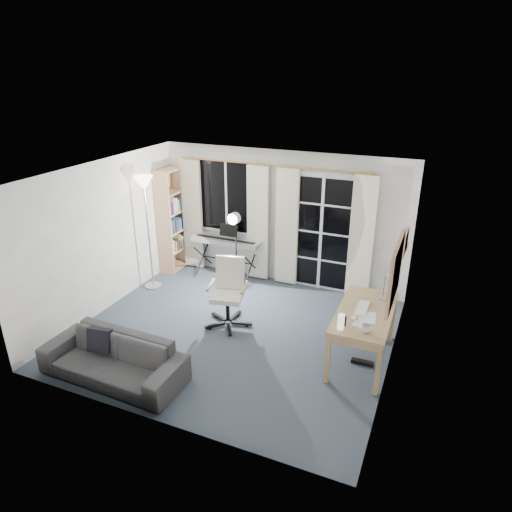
{
  "coord_description": "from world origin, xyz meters",
  "views": [
    {
      "loc": [
        2.6,
        -5.26,
        3.71
      ],
      "look_at": [
        0.21,
        0.35,
        1.15
      ],
      "focal_mm": 32.0,
      "sensor_mm": 36.0,
      "label": 1
    }
  ],
  "objects_px": {
    "keyboard_piano": "(226,242)",
    "desk": "(364,317)",
    "office_chair": "(229,285)",
    "monitor": "(388,281)",
    "torchiere_lamp": "(145,199)",
    "studio_light": "(235,228)",
    "mug": "(366,328)",
    "sofa": "(112,353)",
    "bookshelf": "(174,220)"
  },
  "relations": [
    {
      "from": "office_chair",
      "to": "desk",
      "type": "distance_m",
      "value": 2.1
    },
    {
      "from": "monitor",
      "to": "sofa",
      "type": "distance_m",
      "value": 3.73
    },
    {
      "from": "studio_light",
      "to": "office_chair",
      "type": "relative_size",
      "value": 1.41
    },
    {
      "from": "desk",
      "to": "monitor",
      "type": "height_order",
      "value": "monitor"
    },
    {
      "from": "sofa",
      "to": "office_chair",
      "type": "bearing_deg",
      "value": 69.35
    },
    {
      "from": "keyboard_piano",
      "to": "studio_light",
      "type": "relative_size",
      "value": 0.88
    },
    {
      "from": "office_chair",
      "to": "desk",
      "type": "height_order",
      "value": "office_chair"
    },
    {
      "from": "bookshelf",
      "to": "monitor",
      "type": "xyz_separation_m",
      "value": [
        4.2,
        -1.3,
        0.09
      ]
    },
    {
      "from": "keyboard_piano",
      "to": "bookshelf",
      "type": "bearing_deg",
      "value": 174.2
    },
    {
      "from": "studio_light",
      "to": "office_chair",
      "type": "height_order",
      "value": "studio_light"
    },
    {
      "from": "keyboard_piano",
      "to": "studio_light",
      "type": "height_order",
      "value": "studio_light"
    },
    {
      "from": "torchiere_lamp",
      "to": "studio_light",
      "type": "height_order",
      "value": "torchiere_lamp"
    },
    {
      "from": "office_chair",
      "to": "monitor",
      "type": "distance_m",
      "value": 2.33
    },
    {
      "from": "torchiere_lamp",
      "to": "sofa",
      "type": "xyz_separation_m",
      "value": [
        1.05,
        -2.36,
        -1.26
      ]
    },
    {
      "from": "monitor",
      "to": "bookshelf",
      "type": "bearing_deg",
      "value": 162.59
    },
    {
      "from": "desk",
      "to": "mug",
      "type": "xyz_separation_m",
      "value": [
        0.1,
        -0.5,
        0.15
      ]
    },
    {
      "from": "office_chair",
      "to": "mug",
      "type": "distance_m",
      "value": 2.31
    },
    {
      "from": "torchiere_lamp",
      "to": "monitor",
      "type": "bearing_deg",
      "value": -4.08
    },
    {
      "from": "keyboard_piano",
      "to": "desk",
      "type": "height_order",
      "value": "keyboard_piano"
    },
    {
      "from": "monitor",
      "to": "mug",
      "type": "bearing_deg",
      "value": -96.05
    },
    {
      "from": "keyboard_piano",
      "to": "desk",
      "type": "bearing_deg",
      "value": -29.67
    },
    {
      "from": "studio_light",
      "to": "desk",
      "type": "distance_m",
      "value": 2.75
    },
    {
      "from": "mug",
      "to": "sofa",
      "type": "relative_size",
      "value": 0.06
    },
    {
      "from": "torchiere_lamp",
      "to": "mug",
      "type": "relative_size",
      "value": 16.56
    },
    {
      "from": "desk",
      "to": "monitor",
      "type": "distance_m",
      "value": 0.62
    },
    {
      "from": "monitor",
      "to": "keyboard_piano",
      "type": "bearing_deg",
      "value": 158.55
    },
    {
      "from": "desk",
      "to": "monitor",
      "type": "xyz_separation_m",
      "value": [
        0.2,
        0.45,
        0.37
      ]
    },
    {
      "from": "bookshelf",
      "to": "studio_light",
      "type": "bearing_deg",
      "value": -21.53
    },
    {
      "from": "monitor",
      "to": "studio_light",
      "type": "bearing_deg",
      "value": 164.58
    },
    {
      "from": "bookshelf",
      "to": "desk",
      "type": "xyz_separation_m",
      "value": [
        4.0,
        -1.75,
        -0.29
      ]
    },
    {
      "from": "studio_light",
      "to": "keyboard_piano",
      "type": "bearing_deg",
      "value": 137.61
    },
    {
      "from": "bookshelf",
      "to": "keyboard_piano",
      "type": "xyz_separation_m",
      "value": [
        1.17,
        -0.12,
        -0.22
      ]
    },
    {
      "from": "studio_light",
      "to": "monitor",
      "type": "height_order",
      "value": "studio_light"
    },
    {
      "from": "mug",
      "to": "sofa",
      "type": "height_order",
      "value": "mug"
    },
    {
      "from": "keyboard_piano",
      "to": "mug",
      "type": "bearing_deg",
      "value": -35.76
    },
    {
      "from": "studio_light",
      "to": "bookshelf",
      "type": "bearing_deg",
      "value": 166.53
    },
    {
      "from": "bookshelf",
      "to": "mug",
      "type": "distance_m",
      "value": 4.68
    },
    {
      "from": "torchiere_lamp",
      "to": "keyboard_piano",
      "type": "relative_size",
      "value": 1.55
    },
    {
      "from": "studio_light",
      "to": "sofa",
      "type": "xyz_separation_m",
      "value": [
        -0.4,
        -2.78,
        -0.82
      ]
    },
    {
      "from": "office_chair",
      "to": "mug",
      "type": "relative_size",
      "value": 8.62
    },
    {
      "from": "bookshelf",
      "to": "sofa",
      "type": "distance_m",
      "value": 3.61
    },
    {
      "from": "keyboard_piano",
      "to": "desk",
      "type": "distance_m",
      "value": 3.26
    },
    {
      "from": "torchiere_lamp",
      "to": "sofa",
      "type": "relative_size",
      "value": 1.07
    },
    {
      "from": "studio_light",
      "to": "desk",
      "type": "relative_size",
      "value": 1.06
    },
    {
      "from": "monitor",
      "to": "mug",
      "type": "xyz_separation_m",
      "value": [
        -0.1,
        -0.95,
        -0.22
      ]
    },
    {
      "from": "keyboard_piano",
      "to": "mug",
      "type": "height_order",
      "value": "keyboard_piano"
    },
    {
      "from": "office_chair",
      "to": "monitor",
      "type": "relative_size",
      "value": 1.96
    },
    {
      "from": "office_chair",
      "to": "monitor",
      "type": "height_order",
      "value": "monitor"
    },
    {
      "from": "desk",
      "to": "sofa",
      "type": "xyz_separation_m",
      "value": [
        -2.83,
        -1.62,
        -0.29
      ]
    },
    {
      "from": "studio_light",
      "to": "monitor",
      "type": "relative_size",
      "value": 2.76
    }
  ]
}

